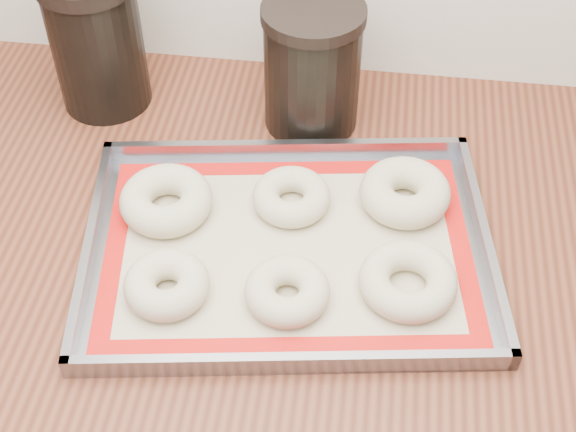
# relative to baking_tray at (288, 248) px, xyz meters

# --- Properties ---
(cabinet) EXTENTS (3.00, 0.65, 0.86)m
(cabinet) POSITION_rel_baking_tray_xyz_m (-0.25, 0.03, -0.48)
(cabinet) COLOR #5F675A
(cabinet) RESTS_ON floor
(countertop) EXTENTS (3.06, 0.68, 0.04)m
(countertop) POSITION_rel_baking_tray_xyz_m (-0.25, 0.03, -0.03)
(countertop) COLOR brown
(countertop) RESTS_ON cabinet
(baking_tray) EXTENTS (0.50, 0.40, 0.03)m
(baking_tray) POSITION_rel_baking_tray_xyz_m (0.00, 0.00, 0.00)
(baking_tray) COLOR gray
(baking_tray) RESTS_ON countertop
(baking_mat) EXTENTS (0.46, 0.35, 0.00)m
(baking_mat) POSITION_rel_baking_tray_xyz_m (-0.00, 0.00, -0.00)
(baking_mat) COLOR #C6B793
(baking_mat) RESTS_ON baking_tray
(bagel_front_left) EXTENTS (0.11, 0.11, 0.03)m
(bagel_front_left) POSITION_rel_baking_tray_xyz_m (-0.12, -0.08, 0.02)
(bagel_front_left) COLOR beige
(bagel_front_left) RESTS_ON baking_mat
(bagel_front_mid) EXTENTS (0.11, 0.11, 0.03)m
(bagel_front_mid) POSITION_rel_baking_tray_xyz_m (0.01, -0.07, 0.01)
(bagel_front_mid) COLOR beige
(bagel_front_mid) RESTS_ON baking_mat
(bagel_front_right) EXTENTS (0.14, 0.14, 0.03)m
(bagel_front_right) POSITION_rel_baking_tray_xyz_m (0.14, -0.04, 0.01)
(bagel_front_right) COLOR beige
(bagel_front_right) RESTS_ON baking_mat
(bagel_back_left) EXTENTS (0.14, 0.14, 0.04)m
(bagel_back_left) POSITION_rel_baking_tray_xyz_m (-0.15, 0.04, 0.02)
(bagel_back_left) COLOR beige
(bagel_back_left) RESTS_ON baking_mat
(bagel_back_mid) EXTENTS (0.10, 0.10, 0.03)m
(bagel_back_mid) POSITION_rel_baking_tray_xyz_m (-0.01, 0.07, 0.01)
(bagel_back_mid) COLOR beige
(bagel_back_mid) RESTS_ON baking_mat
(bagel_back_right) EXTENTS (0.12, 0.12, 0.04)m
(bagel_back_right) POSITION_rel_baking_tray_xyz_m (0.13, 0.09, 0.02)
(bagel_back_right) COLOR beige
(bagel_back_right) RESTS_ON baking_mat
(canister_mid) EXTENTS (0.13, 0.13, 0.19)m
(canister_mid) POSITION_rel_baking_tray_xyz_m (-0.29, 0.25, 0.09)
(canister_mid) COLOR black
(canister_mid) RESTS_ON countertop
(canister_right) EXTENTS (0.13, 0.13, 0.17)m
(canister_right) POSITION_rel_baking_tray_xyz_m (-0.00, 0.24, 0.08)
(canister_right) COLOR black
(canister_right) RESTS_ON countertop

